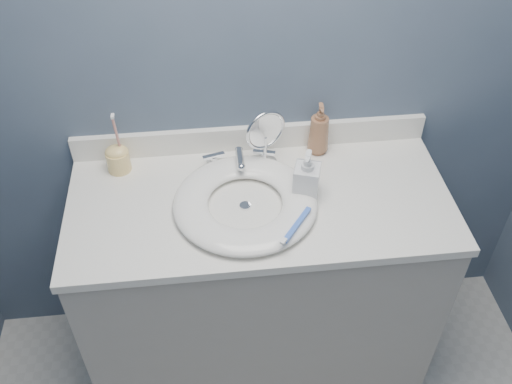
{
  "coord_description": "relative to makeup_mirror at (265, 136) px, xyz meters",
  "views": [
    {
      "loc": [
        -0.16,
        -0.33,
        2.12
      ],
      "look_at": [
        -0.02,
        0.94,
        0.94
      ],
      "focal_mm": 40.0,
      "sensor_mm": 36.0,
      "label": 1
    }
  ],
  "objects": [
    {
      "name": "makeup_mirror",
      "position": [
        0.0,
        0.0,
        0.0
      ],
      "size": [
        0.14,
        0.08,
        0.21
      ],
      "rotation": [
        0.0,
        0.0,
        0.41
      ],
      "color": "silver",
      "rests_on": "countertop"
    },
    {
      "name": "toothbrush_lying",
      "position": [
        0.05,
        -0.34,
        -0.07
      ],
      "size": [
        0.12,
        0.15,
        0.02
      ],
      "rotation": [
        0.0,
        0.0,
        0.93
      ],
      "color": "blue",
      "rests_on": "basin"
    },
    {
      "name": "faucet",
      "position": [
        -0.09,
        -0.0,
        -0.09
      ],
      "size": [
        0.25,
        0.13,
        0.07
      ],
      "color": "silver",
      "rests_on": "countertop"
    },
    {
      "name": "basin",
      "position": [
        -0.09,
        -0.2,
        -0.1
      ],
      "size": [
        0.45,
        0.45,
        0.04
      ],
      "primitive_type": null,
      "color": "white",
      "rests_on": "countertop"
    },
    {
      "name": "drain",
      "position": [
        -0.09,
        -0.2,
        -0.11
      ],
      "size": [
        0.04,
        0.04,
        0.01
      ],
      "primitive_type": "cylinder",
      "color": "silver",
      "rests_on": "countertop"
    },
    {
      "name": "toothbrush_holder",
      "position": [
        -0.49,
        0.03,
        -0.07
      ],
      "size": [
        0.08,
        0.08,
        0.22
      ],
      "rotation": [
        0.0,
        0.0,
        -0.21
      ],
      "color": "#F8D37C",
      "rests_on": "countertop"
    },
    {
      "name": "countertop",
      "position": [
        -0.04,
        -0.17,
        -0.13
      ],
      "size": [
        1.22,
        0.57,
        0.03
      ],
      "primitive_type": "cube",
      "color": "white",
      "rests_on": "vanity_cabinet"
    },
    {
      "name": "backsplash",
      "position": [
        -0.04,
        0.09,
        -0.07
      ],
      "size": [
        1.22,
        0.02,
        0.09
      ],
      "primitive_type": "cube",
      "color": "white",
      "rests_on": "countertop"
    },
    {
      "name": "back_wall",
      "position": [
        -0.04,
        0.1,
        0.2
      ],
      "size": [
        2.2,
        0.02,
        2.4
      ],
      "primitive_type": "cube",
      "color": "#465569",
      "rests_on": "ground"
    },
    {
      "name": "vanity_cabinet",
      "position": [
        -0.04,
        -0.17,
        -0.57
      ],
      "size": [
        1.2,
        0.55,
        0.85
      ],
      "primitive_type": "cube",
      "color": "#AFA9A0",
      "rests_on": "ground"
    },
    {
      "name": "soap_bottle_amber",
      "position": [
        0.19,
        0.05,
        -0.02
      ],
      "size": [
        0.08,
        0.08,
        0.19
      ],
      "primitive_type": "imported",
      "rotation": [
        0.0,
        0.0,
        -0.07
      ],
      "color": "#926142",
      "rests_on": "countertop"
    },
    {
      "name": "soap_bottle_clear",
      "position": [
        0.11,
        -0.17,
        -0.03
      ],
      "size": [
        0.1,
        0.1,
        0.17
      ],
      "primitive_type": "imported",
      "rotation": [
        0.0,
        0.0,
        -0.31
      ],
      "color": "silver",
      "rests_on": "countertop"
    }
  ]
}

